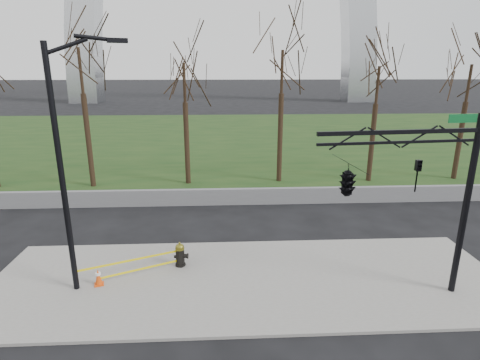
{
  "coord_description": "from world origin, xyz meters",
  "views": [
    {
      "loc": [
        -0.88,
        -11.97,
        7.25
      ],
      "look_at": [
        -0.18,
        2.0,
        3.16
      ],
      "focal_mm": 28.65,
      "sensor_mm": 36.0,
      "label": 1
    }
  ],
  "objects_px": {
    "traffic_signal_mast": "(372,178)",
    "traffic_cone": "(98,277)",
    "fire_hydrant": "(180,255)",
    "street_light": "(67,155)"
  },
  "relations": [
    {
      "from": "fire_hydrant",
      "to": "street_light",
      "type": "bearing_deg",
      "value": -153.62
    },
    {
      "from": "street_light",
      "to": "traffic_signal_mast",
      "type": "xyz_separation_m",
      "value": [
        9.15,
        -1.15,
        -0.55
      ]
    },
    {
      "from": "street_light",
      "to": "fire_hydrant",
      "type": "bearing_deg",
      "value": 2.85
    },
    {
      "from": "traffic_cone",
      "to": "street_light",
      "type": "xyz_separation_m",
      "value": [
        -0.47,
        -0.11,
        4.3
      ]
    },
    {
      "from": "fire_hydrant",
      "to": "street_light",
      "type": "xyz_separation_m",
      "value": [
        -3.15,
        -1.31,
        4.16
      ]
    },
    {
      "from": "fire_hydrant",
      "to": "traffic_cone",
      "type": "xyz_separation_m",
      "value": [
        -2.68,
        -1.21,
        -0.14
      ]
    },
    {
      "from": "fire_hydrant",
      "to": "traffic_cone",
      "type": "distance_m",
      "value": 2.94
    },
    {
      "from": "street_light",
      "to": "traffic_cone",
      "type": "bearing_deg",
      "value": -7.13
    },
    {
      "from": "fire_hydrant",
      "to": "traffic_cone",
      "type": "bearing_deg",
      "value": -151.98
    },
    {
      "from": "traffic_signal_mast",
      "to": "traffic_cone",
      "type": "bearing_deg",
      "value": 166.07
    }
  ]
}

